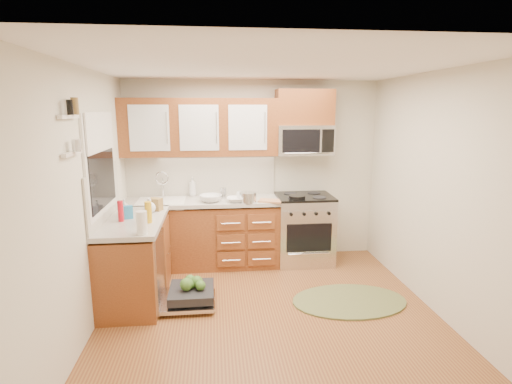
{
  "coord_description": "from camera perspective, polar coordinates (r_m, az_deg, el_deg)",
  "views": [
    {
      "loc": [
        -0.55,
        -3.81,
        2.11
      ],
      "look_at": [
        -0.05,
        0.85,
        1.14
      ],
      "focal_mm": 28.0,
      "sensor_mm": 36.0,
      "label": 1
    }
  ],
  "objects": [
    {
      "name": "rug",
      "position": [
        4.73,
        13.18,
        -14.91
      ],
      "size": [
        1.43,
        1.09,
        0.02
      ],
      "primitive_type": null,
      "rotation": [
        0.0,
        0.0,
        0.22
      ],
      "color": "#636A3C",
      "rests_on": "ground"
    },
    {
      "name": "upper_cabinets",
      "position": [
        5.39,
        -8.06,
        9.14
      ],
      "size": [
        2.05,
        0.35,
        0.75
      ],
      "primitive_type": null,
      "color": "#5D2914",
      "rests_on": "ground"
    },
    {
      "name": "range",
      "position": [
        5.62,
        6.83,
        -5.24
      ],
      "size": [
        0.76,
        0.64,
        0.95
      ],
      "primitive_type": null,
      "color": "silver",
      "rests_on": "ground"
    },
    {
      "name": "soap_bottle_c",
      "position": [
        4.81,
        -14.94,
        -1.86
      ],
      "size": [
        0.18,
        0.18,
        0.17
      ],
      "primitive_type": "imported",
      "rotation": [
        0.0,
        0.0,
        -0.43
      ],
      "color": "#999999",
      "rests_on": "countertop_left"
    },
    {
      "name": "window",
      "position": [
        4.5,
        -21.36,
        3.8
      ],
      "size": [
        0.03,
        1.05,
        1.05
      ],
      "primitive_type": null,
      "color": "white",
      "rests_on": "ground"
    },
    {
      "name": "paper_towel_roll",
      "position": [
        4.0,
        -16.01,
        -4.25
      ],
      "size": [
        0.12,
        0.12,
        0.23
      ],
      "primitive_type": "cylinder",
      "rotation": [
        0.0,
        0.0,
        -0.17
      ],
      "color": "white",
      "rests_on": "countertop_left"
    },
    {
      "name": "red_bottle",
      "position": [
        4.52,
        -18.78,
        -2.61
      ],
      "size": [
        0.07,
        0.07,
        0.23
      ],
      "primitive_type": "cylinder",
      "rotation": [
        0.0,
        0.0,
        0.12
      ],
      "color": "red",
      "rests_on": "countertop_left"
    },
    {
      "name": "wall_front",
      "position": [
        2.3,
        8.31,
        -10.38
      ],
      "size": [
        3.5,
        0.04,
        2.5
      ],
      "primitive_type": "cube",
      "color": "beige",
      "rests_on": "ground"
    },
    {
      "name": "shelf_upper",
      "position": [
        3.65,
        -25.19,
        9.71
      ],
      "size": [
        0.04,
        0.4,
        0.03
      ],
      "primitive_type": "cube",
      "color": "white",
      "rests_on": "ground"
    },
    {
      "name": "soap_bottle_b",
      "position": [
        4.75,
        -18.28,
        -2.09
      ],
      "size": [
        0.11,
        0.11,
        0.19
      ],
      "primitive_type": "imported",
      "rotation": [
        0.0,
        0.0,
        0.33
      ],
      "color": "#999999",
      "rests_on": "countertop_left"
    },
    {
      "name": "cutting_board",
      "position": [
        5.21,
        2.1,
        -1.27
      ],
      "size": [
        0.35,
        0.29,
        0.02
      ],
      "primitive_type": "cube",
      "rotation": [
        0.0,
        0.0,
        -0.35
      ],
      "color": "#A5764B",
      "rests_on": "countertop_back"
    },
    {
      "name": "sink",
      "position": [
        5.44,
        -13.33,
        -2.52
      ],
      "size": [
        0.62,
        0.5,
        0.26
      ],
      "primitive_type": null,
      "color": "white",
      "rests_on": "ground"
    },
    {
      "name": "cup",
      "position": [
        5.31,
        -2.07,
        -0.55
      ],
      "size": [
        0.14,
        0.14,
        0.11
      ],
      "primitive_type": "imported",
      "rotation": [
        0.0,
        0.0,
        -0.02
      ],
      "color": "#999999",
      "rests_on": "countertop_back"
    },
    {
      "name": "base_cabinet_back",
      "position": [
        5.52,
        -7.67,
        -6.11
      ],
      "size": [
        2.05,
        0.6,
        0.85
      ],
      "primitive_type": "cube",
      "color": "#5D2914",
      "rests_on": "ground"
    },
    {
      "name": "microwave",
      "position": [
        5.51,
        6.87,
        7.41
      ],
      "size": [
        0.76,
        0.38,
        0.4
      ],
      "primitive_type": null,
      "color": "silver",
      "rests_on": "ground"
    },
    {
      "name": "blue_carton",
      "position": [
        4.62,
        -17.75,
        -2.76
      ],
      "size": [
        0.1,
        0.08,
        0.15
      ],
      "primitive_type": "cube",
      "rotation": [
        0.0,
        0.0,
        0.31
      ],
      "color": "#2A8AC7",
      "rests_on": "countertop_left"
    },
    {
      "name": "floor",
      "position": [
        4.39,
        1.93,
        -17.0
      ],
      "size": [
        3.5,
        3.5,
        0.0
      ],
      "primitive_type": "plane",
      "color": "brown",
      "rests_on": "ground"
    },
    {
      "name": "window_blind",
      "position": [
        4.47,
        -21.37,
        8.01
      ],
      "size": [
        0.02,
        0.96,
        0.4
      ],
      "primitive_type": "cube",
      "color": "white",
      "rests_on": "ground"
    },
    {
      "name": "backsplash_back",
      "position": [
        5.62,
        -7.82,
        2.43
      ],
      "size": [
        2.05,
        0.02,
        0.57
      ],
      "primitive_type": "cube",
      "color": "#B8B2A5",
      "rests_on": "ground"
    },
    {
      "name": "ceiling",
      "position": [
        3.87,
        2.2,
        17.53
      ],
      "size": [
        3.5,
        3.5,
        0.0
      ],
      "primitive_type": "plane",
      "rotation": [
        3.14,
        0.0,
        0.0
      ],
      "color": "white",
      "rests_on": "ground"
    },
    {
      "name": "wall_right",
      "position": [
        4.53,
        24.54,
        -0.27
      ],
      "size": [
        0.04,
        3.5,
        2.5
      ],
      "primitive_type": "cube",
      "color": "beige",
      "rests_on": "ground"
    },
    {
      "name": "mustard_bottle",
      "position": [
        4.38,
        -15.13,
        -2.81
      ],
      "size": [
        0.09,
        0.09,
        0.23
      ],
      "primitive_type": "cylinder",
      "rotation": [
        0.0,
        0.0,
        -0.29
      ],
      "color": "gold",
      "rests_on": "countertop_left"
    },
    {
      "name": "shelf_lower",
      "position": [
        3.67,
        -24.79,
        5.04
      ],
      "size": [
        0.04,
        0.4,
        0.03
      ],
      "primitive_type": "cube",
      "color": "white",
      "rests_on": "ground"
    },
    {
      "name": "wall_back",
      "position": [
        5.65,
        -0.45,
        3.0
      ],
      "size": [
        3.5,
        0.04,
        2.5
      ],
      "primitive_type": "cube",
      "color": "beige",
      "rests_on": "ground"
    },
    {
      "name": "countertop_left",
      "position": [
        4.59,
        -17.11,
        -4.08
      ],
      "size": [
        0.64,
        1.27,
        0.05
      ],
      "primitive_type": "cube",
      "color": "#BBB4AB",
      "rests_on": "base_cabinet_left"
    },
    {
      "name": "skillet",
      "position": [
        5.31,
        5.88,
        -0.71
      ],
      "size": [
        0.23,
        0.23,
        0.04
      ],
      "primitive_type": "cylinder",
      "rotation": [
        0.0,
        0.0,
        -0.04
      ],
      "color": "black",
      "rests_on": "range"
    },
    {
      "name": "canister",
      "position": [
        5.42,
        -4.74,
        -0.14
      ],
      "size": [
        0.12,
        0.12,
        0.15
      ],
      "primitive_type": "cylinder",
      "rotation": [
        0.0,
        0.0,
        -0.36
      ],
      "color": "silver",
      "rests_on": "countertop_back"
    },
    {
      "name": "bowl_b",
      "position": [
        5.23,
        -6.49,
        -0.91
      ],
      "size": [
        0.31,
        0.31,
        0.09
      ],
      "primitive_type": "imported",
      "rotation": [
        0.0,
        0.0,
        -0.07
      ],
      "color": "#999999",
      "rests_on": "countertop_back"
    },
    {
      "name": "stock_pot",
      "position": [
        5.17,
        -1.16,
        -0.76
      ],
      "size": [
        0.24,
        0.24,
        0.13
      ],
      "primitive_type": "cylinder",
      "rotation": [
        0.0,
        0.0,
        -0.11
      ],
      "color": "silver",
      "rests_on": "countertop_back"
    },
    {
      "name": "soap_bottle_a",
      "position": [
        5.6,
        -9.06,
        0.77
      ],
      "size": [
        0.12,
        0.12,
        0.27
      ],
      "primitive_type": "imported",
      "rotation": [
        0.0,
        0.0,
        0.14
      ],
      "color": "#999999",
      "rests_on": "countertop_back"
    },
    {
      "name": "backsplash_left",
      "position": [
        4.58,
        -20.97,
        -0.36
      ],
      "size": [
        0.02,
        1.25,
        0.57
      ],
      "primitive_type": "cube",
      "color": "#B8B2A5",
      "rests_on": "ground"
    },
    {
      "name": "bowl_a",
      "position": [
        5.2,
        -2.81,
        -1.1
      ],
      "size": [
        0.26,
        0.26,
        0.06
      ],
      "primitive_type": "imported",
      "rotation": [
        0.0,
        0.0,
        -0.03
      ],
      "color": "#999999",
      "rests_on": "countertop_back"
    },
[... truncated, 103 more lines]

